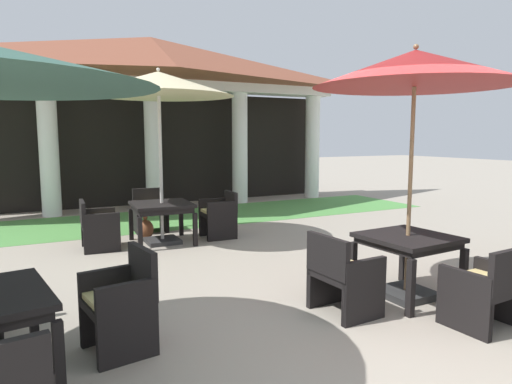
{
  "coord_description": "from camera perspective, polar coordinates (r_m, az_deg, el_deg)",
  "views": [
    {
      "loc": [
        -2.83,
        -2.79,
        1.84
      ],
      "look_at": [
        -0.07,
        2.64,
        1.08
      ],
      "focal_mm": 31.47,
      "sensor_mm": 36.0,
      "label": 1
    }
  ],
  "objects": [
    {
      "name": "patio_chair_far_back_west",
      "position": [
        7.76,
        -19.48,
        -4.05
      ],
      "size": [
        0.59,
        0.66,
        0.81
      ],
      "rotation": [
        0.0,
        0.0,
        -1.62
      ],
      "color": "black",
      "rests_on": "ground"
    },
    {
      "name": "patio_chair_far_back_north",
      "position": [
        8.93,
        -13.33,
        -2.46
      ],
      "size": [
        0.62,
        0.59,
        0.82
      ],
      "rotation": [
        0.0,
        0.0,
        -3.19
      ],
      "color": "black",
      "rests_on": "ground"
    },
    {
      "name": "ground_plane",
      "position": [
        4.38,
        17.63,
        -18.07
      ],
      "size": [
        60.0,
        60.0,
        0.0
      ],
      "primitive_type": "plane",
      "color": "#9E9384"
    },
    {
      "name": "patio_chair_near_foreground_south",
      "position": [
        4.93,
        27.24,
        -10.88
      ],
      "size": [
        0.66,
        0.6,
        0.82
      ],
      "rotation": [
        0.0,
        0.0,
        0.06
      ],
      "color": "black",
      "rests_on": "ground"
    },
    {
      "name": "terracotta_urn",
      "position": [
        8.32,
        -13.87,
        -4.6
      ],
      "size": [
        0.29,
        0.29,
        0.43
      ],
      "color": "#9E5633",
      "rests_on": "ground"
    },
    {
      "name": "patio_umbrella_near_foreground",
      "position": [
        5.32,
        19.56,
        14.22
      ],
      "size": [
        2.22,
        2.22,
        2.83
      ],
      "color": "#2D2D2D",
      "rests_on": "ground"
    },
    {
      "name": "patio_chair_far_back_east",
      "position": [
        8.2,
        -4.68,
        -2.93
      ],
      "size": [
        0.59,
        0.57,
        0.83
      ],
      "rotation": [
        0.0,
        0.0,
        1.53
      ],
      "color": "black",
      "rests_on": "ground"
    },
    {
      "name": "patio_chair_mid_left_east",
      "position": [
        4.12,
        -16.72,
        -13.44
      ],
      "size": [
        0.59,
        0.62,
        0.88
      ],
      "rotation": [
        0.0,
        0.0,
        -4.56
      ],
      "color": "black",
      "rests_on": "ground"
    },
    {
      "name": "patio_table_far_back",
      "position": [
        7.88,
        -11.89,
        -2.06
      ],
      "size": [
        1.02,
        1.02,
        0.7
      ],
      "rotation": [
        0.0,
        0.0,
        -0.04
      ],
      "color": "black",
      "rests_on": "ground"
    },
    {
      "name": "patio_table_near_foreground",
      "position": [
        5.41,
        18.71,
        -6.25
      ],
      "size": [
        0.98,
        0.98,
        0.72
      ],
      "rotation": [
        0.0,
        0.0,
        0.06
      ],
      "color": "black",
      "rests_on": "ground"
    },
    {
      "name": "patio_umbrella_far_back",
      "position": [
        7.83,
        -12.29,
        13.12
      ],
      "size": [
        2.52,
        2.52,
        2.96
      ],
      "color": "#2D2D2D",
      "rests_on": "ground"
    },
    {
      "name": "background_pavilion",
      "position": [
        11.82,
        -13.28,
        14.15
      ],
      "size": [
        10.8,
        3.12,
        4.25
      ],
      "color": "white",
      "rests_on": "ground"
    },
    {
      "name": "patio_chair_near_foreground_west",
      "position": [
        4.8,
        10.93,
        -10.39
      ],
      "size": [
        0.57,
        0.66,
        0.84
      ],
      "rotation": [
        0.0,
        0.0,
        -1.51
      ],
      "color": "black",
      "rests_on": "ground"
    },
    {
      "name": "lawn_strip",
      "position": [
        10.29,
        -10.56,
        -3.28
      ],
      "size": [
        12.6,
        2.62,
        0.01
      ],
      "primitive_type": "cube",
      "color": "#519347",
      "rests_on": "ground"
    }
  ]
}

